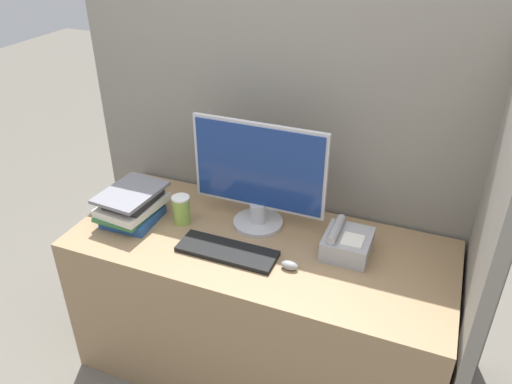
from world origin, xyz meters
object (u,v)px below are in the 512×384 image
(keyboard, at_px, (227,251))
(desk_telephone, at_px, (347,243))
(mouse, at_px, (290,265))
(monitor, at_px, (258,178))
(coffee_cup, at_px, (182,210))
(book_stack, at_px, (133,205))

(keyboard, xyz_separation_m, desk_telephone, (0.45, 0.19, 0.04))
(mouse, relative_size, desk_telephone, 0.34)
(mouse, distance_m, desk_telephone, 0.26)
(monitor, xyz_separation_m, coffee_cup, (-0.32, -0.11, -0.17))
(monitor, bearing_deg, keyboard, -99.02)
(mouse, xyz_separation_m, coffee_cup, (-0.55, 0.13, 0.05))
(mouse, height_order, desk_telephone, desk_telephone)
(keyboard, relative_size, book_stack, 1.34)
(keyboard, distance_m, mouse, 0.27)
(keyboard, relative_size, coffee_cup, 3.17)
(keyboard, relative_size, desk_telephone, 2.07)
(mouse, xyz_separation_m, book_stack, (-0.77, 0.07, 0.06))
(monitor, distance_m, desk_telephone, 0.46)
(monitor, distance_m, book_stack, 0.59)
(mouse, relative_size, coffee_cup, 0.52)
(monitor, height_order, book_stack, monitor)
(desk_telephone, bearing_deg, book_stack, -173.24)
(mouse, xyz_separation_m, desk_telephone, (0.18, 0.19, 0.03))
(book_stack, bearing_deg, desk_telephone, 6.76)
(coffee_cup, relative_size, desk_telephone, 0.65)
(keyboard, height_order, book_stack, book_stack)
(keyboard, distance_m, desk_telephone, 0.49)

